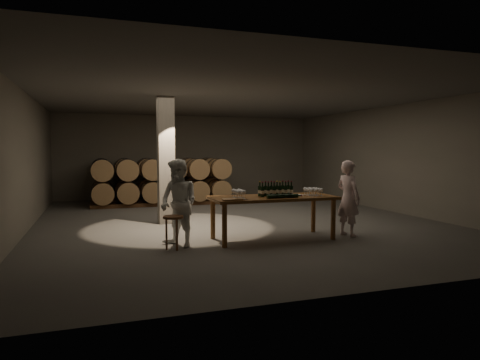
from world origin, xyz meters
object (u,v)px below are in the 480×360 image
object	(u,v)px
tasting_table	(273,201)
plate	(296,195)
bottle_cluster	(276,191)
person_woman	(179,203)
notebook_near	(237,199)
stool	(173,222)
person_man	(348,198)

from	to	relation	value
tasting_table	plate	world-z (taller)	plate
bottle_cluster	person_woman	bearing A→B (deg)	-177.66
bottle_cluster	plate	distance (m)	0.47
notebook_near	stool	size ratio (longest dim) A/B	0.36
plate	stool	distance (m)	2.69
tasting_table	bottle_cluster	bearing A→B (deg)	18.03
bottle_cluster	person_woman	distance (m)	2.06
person_man	tasting_table	bearing A→B (deg)	68.75
tasting_table	stool	xyz separation A→B (m)	(-2.13, -0.27, -0.28)
bottle_cluster	plate	size ratio (longest dim) A/B	2.36
tasting_table	notebook_near	size ratio (longest dim) A/B	11.28
tasting_table	stool	size ratio (longest dim) A/B	4.11
plate	stool	size ratio (longest dim) A/B	0.49
bottle_cluster	person_man	distance (m)	1.65
plate	notebook_near	size ratio (longest dim) A/B	1.34
person_man	person_woman	bearing A→B (deg)	73.05
tasting_table	person_woman	xyz separation A→B (m)	(-1.99, -0.06, 0.05)
notebook_near	stool	xyz separation A→B (m)	(-1.22, 0.12, -0.40)
stool	plate	bearing A→B (deg)	5.46
notebook_near	person_man	distance (m)	2.62
person_man	bottle_cluster	bearing A→B (deg)	67.71
tasting_table	person_woman	size ratio (longest dim) A/B	1.54
notebook_near	person_woman	xyz separation A→B (m)	(-1.07, 0.33, -0.07)
notebook_near	stool	world-z (taller)	notebook_near
plate	person_man	bearing A→B (deg)	-8.00
tasting_table	bottle_cluster	size ratio (longest dim) A/B	3.56
stool	person_man	distance (m)	3.84
bottle_cluster	tasting_table	bearing A→B (deg)	-161.97
bottle_cluster	person_woman	xyz separation A→B (m)	(-2.06, -0.08, -0.17)
notebook_near	person_woman	distance (m)	1.12
notebook_near	person_woman	bearing A→B (deg)	175.43
plate	person_man	distance (m)	1.19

